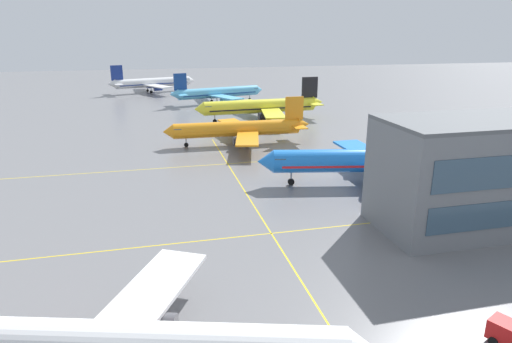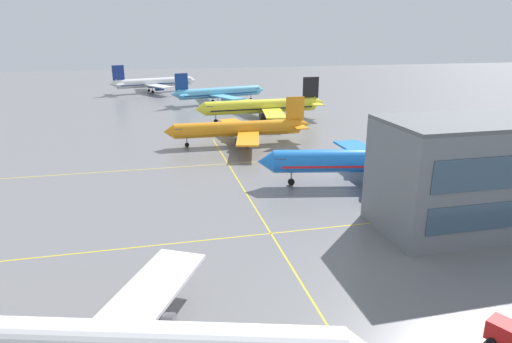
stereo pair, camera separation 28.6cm
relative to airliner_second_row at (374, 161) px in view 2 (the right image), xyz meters
The scene contains 6 objects.
airliner_second_row is the anchor object (origin of this frame).
airliner_third_row 36.87m from the airliner_second_row, 116.70° to the left, with size 34.27×29.63×10.68m.
airliner_far_left_stand 59.76m from the airliner_second_row, 94.31° to the left, with size 39.19×33.78×12.19m.
airliner_far_right_stand 95.39m from the airliner_second_row, 97.24° to the left, with size 35.88×30.54×11.28m.
airliner_distant_taxiway 135.86m from the airliner_second_row, 104.69° to the left, with size 37.28×31.82×11.81m.
taxiway_markings 26.91m from the airliner_second_row, 146.00° to the right, with size 126.94×108.05×0.01m.
Camera 2 is at (-14.03, -20.32, 25.26)m, focal length 31.28 mm.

